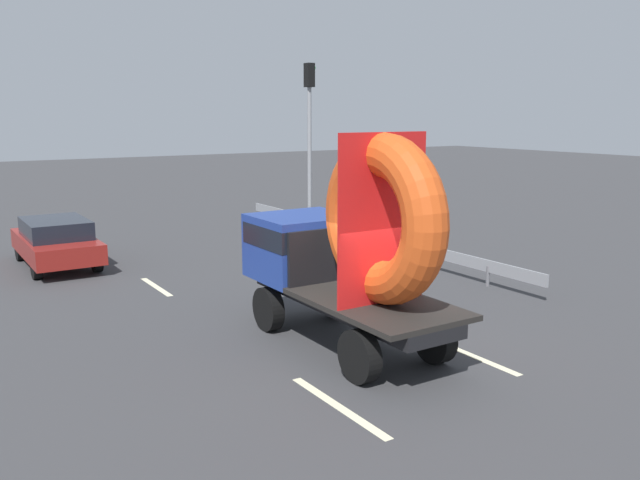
# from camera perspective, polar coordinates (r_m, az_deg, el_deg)

# --- Properties ---
(ground_plane) EXTENTS (120.00, 120.00, 0.00)m
(ground_plane) POSITION_cam_1_polar(r_m,az_deg,el_deg) (12.92, 5.27, -9.62)
(ground_plane) COLOR #38383A
(flatbed_truck) EXTENTS (2.02, 5.19, 4.20)m
(flatbed_truck) POSITION_cam_1_polar(r_m,az_deg,el_deg) (12.78, 2.07, -0.55)
(flatbed_truck) COLOR black
(flatbed_truck) RESTS_ON ground_plane
(distant_sedan) EXTENTS (1.88, 4.40, 1.43)m
(distant_sedan) POSITION_cam_1_polar(r_m,az_deg,el_deg) (21.22, -21.84, -0.07)
(distant_sedan) COLOR black
(distant_sedan) RESTS_ON ground_plane
(traffic_light) EXTENTS (0.42, 0.36, 6.41)m
(traffic_light) POSITION_cam_1_polar(r_m,az_deg,el_deg) (26.07, -0.91, 10.04)
(traffic_light) COLOR gray
(traffic_light) RESTS_ON ground_plane
(guardrail) EXTENTS (0.10, 15.31, 0.71)m
(guardrail) POSITION_cam_1_polar(r_m,az_deg,el_deg) (22.21, 3.52, 0.53)
(guardrail) COLOR gray
(guardrail) RESTS_ON ground_plane
(lane_dash_left_near) EXTENTS (0.16, 2.59, 0.01)m
(lane_dash_left_near) POSITION_cam_1_polar(r_m,az_deg,el_deg) (10.65, 1.58, -14.16)
(lane_dash_left_near) COLOR beige
(lane_dash_left_near) RESTS_ON ground_plane
(lane_dash_left_far) EXTENTS (0.16, 2.15, 0.01)m
(lane_dash_left_far) POSITION_cam_1_polar(r_m,az_deg,el_deg) (18.02, -13.96, -3.94)
(lane_dash_left_far) COLOR beige
(lane_dash_left_far) RESTS_ON ground_plane
(lane_dash_right_near) EXTENTS (0.16, 2.36, 0.01)m
(lane_dash_right_near) POSITION_cam_1_polar(r_m,az_deg,el_deg) (13.02, 12.93, -9.67)
(lane_dash_right_near) COLOR beige
(lane_dash_right_near) RESTS_ON ground_plane
(lane_dash_right_far) EXTENTS (0.16, 2.15, 0.01)m
(lane_dash_right_far) POSITION_cam_1_polar(r_m,az_deg,el_deg) (18.60, -3.22, -3.17)
(lane_dash_right_far) COLOR beige
(lane_dash_right_far) RESTS_ON ground_plane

